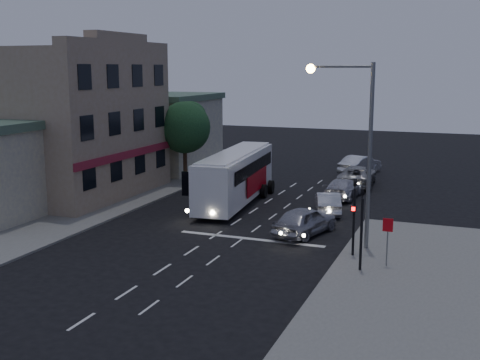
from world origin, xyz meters
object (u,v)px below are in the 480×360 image
at_px(traffic_signal_main, 354,208).
at_px(tour_bus, 236,176).
at_px(car_suv, 305,221).
at_px(car_extra, 360,165).
at_px(streetlight, 357,134).
at_px(car_sedan_a, 328,203).
at_px(car_sedan_b, 343,188).
at_px(street_tree, 185,125).
at_px(regulatory_sign, 388,234).
at_px(car_sedan_c, 357,176).
at_px(traffic_signal_side, 362,219).

bearing_deg(traffic_signal_main, tour_bus, 137.11).
relative_size(tour_bus, car_suv, 2.51).
xyz_separation_m(car_extra, streetlight, (3.46, -21.50, 4.94)).
xyz_separation_m(car_sedan_a, car_extra, (-0.60, 14.67, 0.13)).
relative_size(car_sedan_b, car_extra, 0.97).
bearing_deg(traffic_signal_main, car_sedan_a, 110.63).
xyz_separation_m(car_extra, street_tree, (-12.09, -8.68, 3.71)).
relative_size(car_suv, car_sedan_a, 1.14).
height_order(tour_bus, regulatory_sign, tour_bus).
bearing_deg(tour_bus, regulatory_sign, -46.74).
distance_m(car_sedan_c, street_tree, 13.78).
bearing_deg(tour_bus, street_tree, 133.84).
distance_m(traffic_signal_side, regulatory_sign, 1.61).
height_order(tour_bus, car_sedan_c, tour_bus).
xyz_separation_m(car_sedan_b, car_extra, (-0.62, 9.99, 0.11)).
height_order(tour_bus, streetlight, streetlight).
bearing_deg(car_extra, car_suv, 109.17).
bearing_deg(street_tree, car_sedan_b, -5.89).
relative_size(regulatory_sign, streetlight, 0.24).
bearing_deg(car_sedan_a, car_suv, 72.34).
xyz_separation_m(car_suv, car_sedan_a, (0.06, 5.23, -0.12)).
distance_m(car_sedan_a, street_tree, 14.55).
xyz_separation_m(car_extra, traffic_signal_side, (4.41, -24.90, 1.63)).
xyz_separation_m(car_sedan_a, traffic_signal_side, (3.81, -10.23, 1.76)).
distance_m(car_sedan_b, car_extra, 10.01).
distance_m(car_suv, car_sedan_c, 14.77).
distance_m(car_sedan_c, regulatory_sign, 19.41).
height_order(car_sedan_a, regulatory_sign, regulatory_sign).
distance_m(tour_bus, car_sedan_b, 7.67).
bearing_deg(car_extra, regulatory_sign, 120.33).
bearing_deg(car_sedan_c, traffic_signal_main, 95.52).
bearing_deg(car_suv, traffic_signal_main, 151.96).
xyz_separation_m(car_sedan_b, regulatory_sign, (4.80, -13.95, 0.92)).
bearing_deg(street_tree, car_suv, -41.60).
xyz_separation_m(traffic_signal_main, streetlight, (-0.26, 1.42, 3.31)).
height_order(car_sedan_c, street_tree, street_tree).
xyz_separation_m(tour_bus, regulatory_sign, (11.11, -9.76, -0.27)).
height_order(tour_bus, car_extra, tour_bus).
xyz_separation_m(car_sedan_a, regulatory_sign, (4.81, -9.27, 0.94)).
bearing_deg(car_sedan_c, streetlight, 95.47).
height_order(car_sedan_b, street_tree, street_tree).
height_order(car_sedan_a, car_sedan_c, car_sedan_c).
xyz_separation_m(car_sedan_a, traffic_signal_main, (3.11, -8.26, 1.76)).
xyz_separation_m(tour_bus, car_sedan_a, (6.31, -0.49, -1.21)).
bearing_deg(car_extra, traffic_signal_main, 116.79).
bearing_deg(streetlight, traffic_signal_side, -74.30).
height_order(car_suv, car_extra, car_extra).
bearing_deg(regulatory_sign, car_sedan_b, 108.98).
xyz_separation_m(traffic_signal_main, regulatory_sign, (1.70, -1.01, -0.82)).
bearing_deg(regulatory_sign, car_sedan_c, 104.11).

